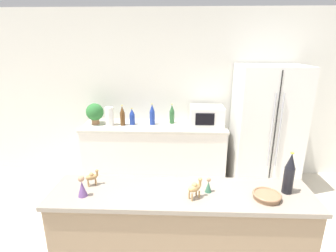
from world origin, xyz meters
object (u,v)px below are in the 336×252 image
object	(u,v)px
potted_plant	(95,113)
back_bottle_2	(122,116)
wise_man_figurine_purple	(208,186)
paper_towel_roll	(109,116)
microwave	(207,116)
back_bottle_3	(172,114)
wine_bottle	(289,174)
fruit_bowl	(267,196)
camel_figurine_second	(195,187)
refrigerator	(265,128)
camel_figurine	(92,177)
wise_man_figurine_crimson	(82,187)
back_bottle_0	(152,115)
back_bottle_1	(132,117)

from	to	relation	value
potted_plant	back_bottle_2	world-z (taller)	potted_plant
potted_plant	wise_man_figurine_purple	bearing A→B (deg)	-52.51
paper_towel_roll	back_bottle_2	distance (m)	0.19
microwave	back_bottle_3	bearing A→B (deg)	171.07
wine_bottle	fruit_bowl	bearing A→B (deg)	-152.78
paper_towel_roll	wine_bottle	xyz separation A→B (m)	(1.85, -1.85, 0.08)
microwave	camel_figurine_second	xyz separation A→B (m)	(-0.29, -2.01, 0.00)
camel_figurine_second	wise_man_figurine_purple	distance (m)	0.15
back_bottle_3	refrigerator	bearing A→B (deg)	-7.65
camel_figurine	wise_man_figurine_crimson	bearing A→B (deg)	-98.96
back_bottle_2	camel_figurine	bearing A→B (deg)	-86.00
wise_man_figurine_crimson	wine_bottle	bearing A→B (deg)	4.09
back_bottle_0	back_bottle_2	distance (m)	0.43
back_bottle_2	camel_figurine	xyz separation A→B (m)	(0.13, -1.81, -0.01)
camel_figurine_second	potted_plant	bearing A→B (deg)	124.13
back_bottle_3	camel_figurine	size ratio (longest dim) A/B	2.23
camel_figurine	microwave	bearing A→B (deg)	59.24
potted_plant	camel_figurine_second	distance (m)	2.43
wise_man_figurine_crimson	back_bottle_0	bearing A→B (deg)	80.70
potted_plant	paper_towel_roll	xyz separation A→B (m)	(0.23, -0.05, -0.04)
potted_plant	wise_man_figurine_purple	world-z (taller)	potted_plant
back_bottle_2	camel_figurine_second	world-z (taller)	back_bottle_2
refrigerator	fruit_bowl	xyz separation A→B (m)	(-0.59, -1.90, 0.09)
potted_plant	back_bottle_2	bearing A→B (deg)	-6.48
potted_plant	microwave	bearing A→B (deg)	0.08
potted_plant	back_bottle_0	distance (m)	0.85
wine_bottle	wise_man_figurine_crimson	distance (m)	1.56
back_bottle_0	back_bottle_2	size ratio (longest dim) A/B	1.05
fruit_bowl	back_bottle_3	bearing A→B (deg)	109.92
back_bottle_2	wise_man_figurine_crimson	distance (m)	1.97
camel_figurine_second	back_bottle_1	bearing A→B (deg)	111.94
wise_man_figurine_purple	back_bottle_0	bearing A→B (deg)	107.84
paper_towel_roll	back_bottle_2	xyz separation A→B (m)	(0.19, 0.00, 0.01)
back_bottle_0	back_bottle_1	bearing A→B (deg)	-177.91
refrigerator	wine_bottle	bearing A→B (deg)	-102.79
back_bottle_0	back_bottle_2	bearing A→B (deg)	-172.88
wise_man_figurine_crimson	fruit_bowl	bearing A→B (deg)	0.72
wise_man_figurine_crimson	wise_man_figurine_purple	xyz separation A→B (m)	(0.95, 0.09, -0.02)
paper_towel_roll	wise_man_figurine_purple	xyz separation A→B (m)	(1.24, -1.87, -0.03)
wine_bottle	camel_figurine_second	bearing A→B (deg)	-171.40
fruit_bowl	wise_man_figurine_purple	xyz separation A→B (m)	(-0.42, 0.08, 0.03)
wine_bottle	microwave	bearing A→B (deg)	102.58
fruit_bowl	wise_man_figurine_crimson	bearing A→B (deg)	-179.28
potted_plant	paper_towel_roll	world-z (taller)	potted_plant
refrigerator	back_bottle_0	size ratio (longest dim) A/B	5.66
back_bottle_3	wine_bottle	size ratio (longest dim) A/B	0.89
refrigerator	wise_man_figurine_crimson	bearing A→B (deg)	-135.74
back_bottle_3	camel_figurine_second	distance (m)	2.10
refrigerator	paper_towel_roll	bearing A→B (deg)	178.77
potted_plant	back_bottle_3	world-z (taller)	potted_plant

